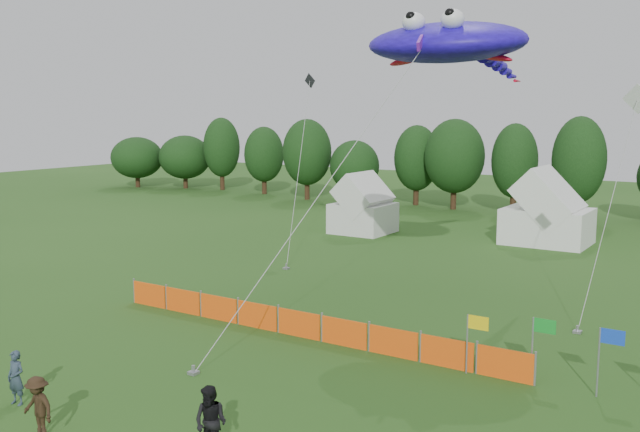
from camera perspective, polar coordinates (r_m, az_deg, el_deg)
The scene contains 11 objects.
treeline at distance 58.70m, azimuth 22.68°, elevation 3.53°, with size 104.57×8.78×8.36m.
tent_left at distance 50.12m, azimuth 3.47°, elevation 0.60°, with size 3.85×3.85×3.40m.
tent_right at distance 48.05m, azimuth 17.75°, elevation 0.10°, with size 5.31×4.25×3.75m.
barrier_fence at distance 27.29m, azimuth -1.71°, elevation -8.62°, with size 17.90×0.06×1.00m.
flag_row at distance 22.80m, azimuth 24.24°, elevation -10.45°, with size 10.73×0.45×2.26m.
spectator_a at distance 22.99m, azimuth -23.15°, elevation -11.82°, with size 0.59×0.39×1.61m, color #2D3D4C.
spectator_b at distance 18.39m, azimuth -8.74°, elevation -16.01°, with size 0.89×0.69×1.83m, color black.
spectator_c at distance 20.64m, azimuth -21.65°, elevation -14.01°, with size 1.06×0.61×1.65m, color black.
stingray_kite at distance 31.09m, azimuth 10.52°, elevation 13.39°, with size 7.31×20.72×12.49m.
small_kite_white at distance 31.46m, azimuth 23.05°, elevation 4.35°, with size 1.69×4.76×9.63m.
small_kite_dark at distance 42.41m, azimuth -1.49°, elevation 5.53°, with size 3.67×7.19×10.84m.
Camera 1 is at (12.15, -12.65, 8.48)m, focal length 40.00 mm.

